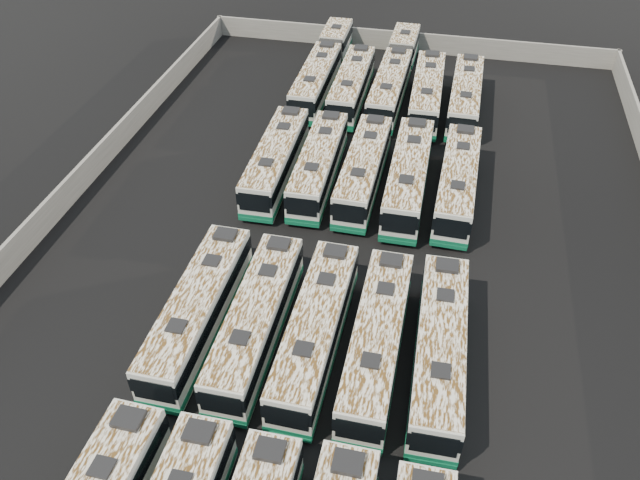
{
  "coord_description": "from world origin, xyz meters",
  "views": [
    {
      "loc": [
        5.2,
        -32.54,
        29.14
      ],
      "look_at": [
        -1.96,
        -0.5,
        1.6
      ],
      "focal_mm": 35.0,
      "sensor_mm": 36.0,
      "label": 1
    }
  ],
  "objects_px": {
    "bus_midback_far_left": "(276,160)",
    "bus_midback_right": "(408,176)",
    "bus_midfront_left": "(256,320)",
    "bus_midfront_right": "(377,341)",
    "bus_midback_center": "(363,170)",
    "bus_back_center": "(395,74)",
    "bus_back_right": "(427,93)",
    "bus_back_left": "(351,85)",
    "bus_back_far_right": "(465,96)",
    "bus_midfront_center": "(316,330)",
    "bus_midback_left": "(319,164)",
    "bus_midback_far_right": "(458,182)",
    "bus_midfront_far_left": "(198,310)",
    "bus_back_far_left": "(323,67)",
    "bus_midfront_far_right": "(440,349)"
  },
  "relations": [
    {
      "from": "bus_midback_left",
      "to": "bus_midback_far_right",
      "type": "distance_m",
      "value": 10.98
    },
    {
      "from": "bus_back_left",
      "to": "bus_midback_far_right",
      "type": "bearing_deg",
      "value": -53.1
    },
    {
      "from": "bus_midfront_far_right",
      "to": "bus_midfront_right",
      "type": "bearing_deg",
      "value": -179.19
    },
    {
      "from": "bus_midfront_far_left",
      "to": "bus_back_left",
      "type": "relative_size",
      "value": 1.01
    },
    {
      "from": "bus_midfront_far_right",
      "to": "bus_midback_center",
      "type": "xyz_separation_m",
      "value": [
        -7.23,
        17.1,
        -0.02
      ]
    },
    {
      "from": "bus_midback_left",
      "to": "bus_back_center",
      "type": "relative_size",
      "value": 0.64
    },
    {
      "from": "bus_back_center",
      "to": "bus_back_right",
      "type": "bearing_deg",
      "value": -44.45
    },
    {
      "from": "bus_midback_center",
      "to": "bus_midback_far_right",
      "type": "relative_size",
      "value": 0.99
    },
    {
      "from": "bus_midfront_center",
      "to": "bus_back_left",
      "type": "distance_m",
      "value": 31.71
    },
    {
      "from": "bus_back_left",
      "to": "bus_back_far_right",
      "type": "distance_m",
      "value": 10.87
    },
    {
      "from": "bus_midback_right",
      "to": "bus_back_far_right",
      "type": "height_order",
      "value": "bus_midback_right"
    },
    {
      "from": "bus_back_far_left",
      "to": "bus_midback_far_right",
      "type": "bearing_deg",
      "value": -51.3
    },
    {
      "from": "bus_midfront_left",
      "to": "bus_back_right",
      "type": "height_order",
      "value": "bus_back_right"
    },
    {
      "from": "bus_midfront_far_left",
      "to": "bus_back_left",
      "type": "xyz_separation_m",
      "value": [
        3.61,
        31.44,
        -0.01
      ]
    },
    {
      "from": "bus_midback_right",
      "to": "bus_midfront_far_left",
      "type": "bearing_deg",
      "value": -122.75
    },
    {
      "from": "bus_midfront_left",
      "to": "bus_midfront_right",
      "type": "relative_size",
      "value": 1.0
    },
    {
      "from": "bus_midback_far_right",
      "to": "bus_back_center",
      "type": "height_order",
      "value": "bus_midback_far_right"
    },
    {
      "from": "bus_midfront_left",
      "to": "bus_midback_far_left",
      "type": "distance_m",
      "value": 17.4
    },
    {
      "from": "bus_midback_left",
      "to": "bus_back_right",
      "type": "distance_m",
      "value": 15.99
    },
    {
      "from": "bus_midfront_far_left",
      "to": "bus_midfront_right",
      "type": "distance_m",
      "value": 10.86
    },
    {
      "from": "bus_midfront_center",
      "to": "bus_midback_left",
      "type": "height_order",
      "value": "bus_midfront_center"
    },
    {
      "from": "bus_midback_center",
      "to": "bus_midback_left",
      "type": "bearing_deg",
      "value": -179.41
    },
    {
      "from": "bus_back_far_right",
      "to": "bus_midfront_center",
      "type": "bearing_deg",
      "value": -102.03
    },
    {
      "from": "bus_midback_far_left",
      "to": "bus_midback_left",
      "type": "xyz_separation_m",
      "value": [
        3.48,
        0.19,
        -0.03
      ]
    },
    {
      "from": "bus_midfront_left",
      "to": "bus_midback_left",
      "type": "relative_size",
      "value": 1.01
    },
    {
      "from": "bus_midback_right",
      "to": "bus_back_left",
      "type": "bearing_deg",
      "value": 115.87
    },
    {
      "from": "bus_midfront_center",
      "to": "bus_back_far_left",
      "type": "relative_size",
      "value": 0.65
    },
    {
      "from": "bus_midfront_far_right",
      "to": "bus_midback_center",
      "type": "height_order",
      "value": "bus_midfront_far_right"
    },
    {
      "from": "bus_midback_center",
      "to": "bus_midback_right",
      "type": "xyz_separation_m",
      "value": [
        3.57,
        -0.23,
        0.07
      ]
    },
    {
      "from": "bus_back_center",
      "to": "bus_midback_right",
      "type": "bearing_deg",
      "value": -78.32
    },
    {
      "from": "bus_midback_far_left",
      "to": "bus_midfront_left",
      "type": "bearing_deg",
      "value": -79.39
    },
    {
      "from": "bus_midback_far_left",
      "to": "bus_midback_right",
      "type": "xyz_separation_m",
      "value": [
        10.68,
        -0.04,
        0.06
      ]
    },
    {
      "from": "bus_midback_far_left",
      "to": "bus_midback_left",
      "type": "height_order",
      "value": "bus_midback_far_left"
    },
    {
      "from": "bus_midfront_left",
      "to": "bus_midfront_center",
      "type": "height_order",
      "value": "bus_midfront_center"
    },
    {
      "from": "bus_midback_left",
      "to": "bus_midback_right",
      "type": "bearing_deg",
      "value": -3.03
    },
    {
      "from": "bus_midfront_left",
      "to": "bus_midfront_right",
      "type": "xyz_separation_m",
      "value": [
        7.2,
        -0.02,
        0.0
      ]
    },
    {
      "from": "bus_midback_left",
      "to": "bus_back_right",
      "type": "relative_size",
      "value": 0.97
    },
    {
      "from": "bus_midfront_left",
      "to": "bus_midback_center",
      "type": "distance_m",
      "value": 17.58
    },
    {
      "from": "bus_midfront_right",
      "to": "bus_midfront_far_right",
      "type": "xyz_separation_m",
      "value": [
        3.55,
        0.14,
        0.03
      ]
    },
    {
      "from": "bus_midfront_left",
      "to": "bus_midback_center",
      "type": "xyz_separation_m",
      "value": [
        3.53,
        17.22,
        0.01
      ]
    },
    {
      "from": "bus_midfront_far_left",
      "to": "bus_midfront_center",
      "type": "height_order",
      "value": "bus_midfront_far_left"
    },
    {
      "from": "bus_midfront_far_right",
      "to": "bus_back_far_right",
      "type": "xyz_separation_m",
      "value": [
        0.07,
        31.44,
        -0.02
      ]
    },
    {
      "from": "bus_midfront_far_right",
      "to": "bus_back_right",
      "type": "distance_m",
      "value": 31.5
    },
    {
      "from": "bus_midfront_center",
      "to": "bus_back_far_left",
      "type": "xyz_separation_m",
      "value": [
        -7.24,
        35.01,
        -0.01
      ]
    },
    {
      "from": "bus_midfront_left",
      "to": "bus_midback_far_right",
      "type": "height_order",
      "value": "bus_midback_far_right"
    },
    {
      "from": "bus_midfront_far_left",
      "to": "bus_midfront_left",
      "type": "relative_size",
      "value": 1.01
    },
    {
      "from": "bus_midback_far_left",
      "to": "bus_back_right",
      "type": "height_order",
      "value": "bus_back_right"
    },
    {
      "from": "bus_midfront_left",
      "to": "bus_midback_center",
      "type": "height_order",
      "value": "bus_midback_center"
    },
    {
      "from": "bus_midback_far_left",
      "to": "bus_back_center",
      "type": "bearing_deg",
      "value": 66.68
    },
    {
      "from": "bus_midback_center",
      "to": "bus_midback_far_left",
      "type": "bearing_deg",
      "value": -177.98
    }
  ]
}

